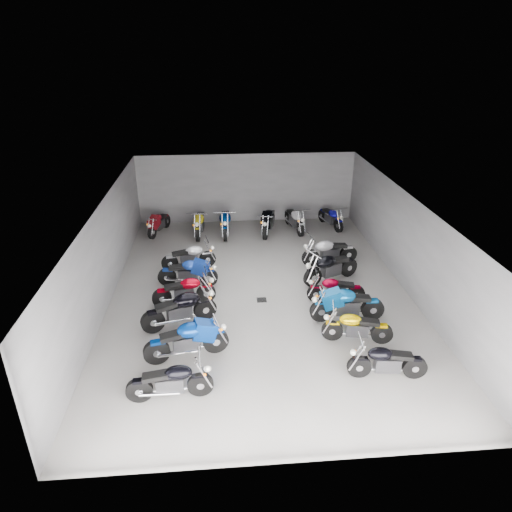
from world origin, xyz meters
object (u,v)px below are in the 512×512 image
at_px(motorcycle_right_f, 329,251).
at_px(motorcycle_back_c, 225,222).
at_px(motorcycle_left_a, 171,381).
at_px(motorcycle_left_f, 189,257).
at_px(motorcycle_left_c, 180,309).
at_px(motorcycle_left_b, 188,340).
at_px(motorcycle_back_f, 331,217).
at_px(motorcycle_back_d, 269,221).
at_px(motorcycle_back_a, 159,223).
at_px(motorcycle_left_d, 185,291).
at_px(motorcycle_back_e, 295,219).
at_px(motorcycle_back_b, 200,223).
at_px(motorcycle_right_a, 387,361).
at_px(motorcycle_right_d, 335,289).
at_px(motorcycle_left_e, 188,272).
at_px(motorcycle_right_b, 356,327).
at_px(motorcycle_right_e, 330,267).
at_px(motorcycle_right_c, 346,305).
at_px(drain_grate, 262,300).

distance_m(motorcycle_right_f, motorcycle_back_c, 5.15).
xyz_separation_m(motorcycle_left_a, motorcycle_left_f, (0.10, 6.94, -0.01)).
bearing_deg(motorcycle_left_c, motorcycle_left_b, -9.43).
height_order(motorcycle_right_f, motorcycle_back_f, motorcycle_right_f).
xyz_separation_m(motorcycle_left_f, motorcycle_back_d, (3.34, 3.32, 0.08)).
bearing_deg(motorcycle_back_f, motorcycle_back_a, -16.47).
xyz_separation_m(motorcycle_right_f, motorcycle_back_a, (-6.83, 3.72, -0.05)).
relative_size(motorcycle_left_c, motorcycle_left_d, 1.09).
bearing_deg(motorcycle_back_e, motorcycle_left_c, 46.60).
distance_m(motorcycle_right_f, motorcycle_back_b, 6.06).
relative_size(motorcycle_right_a, motorcycle_back_a, 1.04).
height_order(motorcycle_left_d, motorcycle_right_a, motorcycle_left_d).
relative_size(motorcycle_left_d, motorcycle_left_f, 1.01).
distance_m(motorcycle_right_d, motorcycle_back_c, 7.07).
bearing_deg(motorcycle_left_f, motorcycle_left_e, -9.16).
relative_size(motorcycle_left_a, motorcycle_right_d, 1.09).
bearing_deg(motorcycle_right_a, motorcycle_right_b, 17.45).
bearing_deg(motorcycle_right_f, motorcycle_left_b, 128.47).
bearing_deg(motorcycle_left_d, motorcycle_back_a, -174.56).
distance_m(motorcycle_right_e, motorcycle_back_f, 5.33).
height_order(motorcycle_right_a, motorcycle_right_c, motorcycle_right_c).
xyz_separation_m(motorcycle_right_d, motorcycle_back_a, (-6.40, 6.50, 0.03)).
bearing_deg(motorcycle_right_b, motorcycle_left_e, 63.77).
distance_m(motorcycle_right_f, motorcycle_back_e, 3.66).
distance_m(motorcycle_left_d, motorcycle_back_e, 7.63).
distance_m(motorcycle_back_b, motorcycle_back_e, 4.27).
height_order(motorcycle_right_b, motorcycle_back_a, motorcycle_back_a).
height_order(motorcycle_left_f, motorcycle_right_f, motorcycle_right_f).
distance_m(motorcycle_left_d, motorcycle_right_b, 5.53).
distance_m(motorcycle_back_b, motorcycle_back_f, 6.00).
bearing_deg(motorcycle_right_c, motorcycle_left_b, 107.97).
distance_m(motorcycle_back_a, motorcycle_back_c, 2.97).
xyz_separation_m(drain_grate, motorcycle_right_e, (2.55, 1.13, 0.54)).
bearing_deg(motorcycle_left_e, motorcycle_left_d, 3.17).
xyz_separation_m(motorcycle_left_f, motorcycle_right_b, (4.92, -5.06, -0.01)).
bearing_deg(motorcycle_back_c, motorcycle_back_d, -178.86).
xyz_separation_m(motorcycle_left_f, motorcycle_back_f, (6.27, 3.76, -0.00)).
xyz_separation_m(motorcycle_back_a, motorcycle_back_d, (4.87, -0.35, 0.08)).
xyz_separation_m(motorcycle_back_e, motorcycle_back_f, (1.72, 0.23, -0.04)).
bearing_deg(motorcycle_right_e, motorcycle_right_c, 153.13).
distance_m(motorcycle_right_a, motorcycle_back_c, 10.68).
xyz_separation_m(motorcycle_right_a, motorcycle_back_d, (-1.90, 9.95, 0.08)).
relative_size(motorcycle_right_c, motorcycle_back_d, 0.99).
height_order(motorcycle_left_f, motorcycle_back_f, motorcycle_left_f).
xyz_separation_m(motorcycle_left_c, motorcycle_back_a, (-1.45, 7.49, -0.08)).
relative_size(motorcycle_right_e, motorcycle_back_e, 0.97).
bearing_deg(motorcycle_right_b, motorcycle_back_f, 2.42).
bearing_deg(motorcycle_back_c, motorcycle_right_d, 120.99).
bearing_deg(motorcycle_left_a, motorcycle_back_f, 145.80).
xyz_separation_m(motorcycle_right_b, motorcycle_back_b, (-4.64, 8.42, 0.07)).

